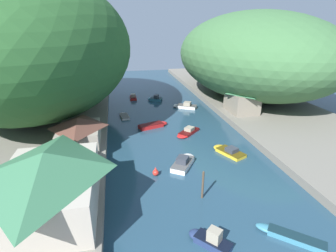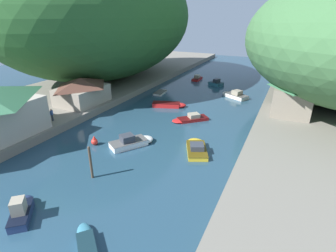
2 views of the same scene
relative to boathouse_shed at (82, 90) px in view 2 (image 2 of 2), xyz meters
name	(u,v)px [view 2 (image 2 of 2)]	position (x,y,z in m)	size (l,w,h in m)	color
water_surface	(178,116)	(15.04, 3.92, -3.23)	(130.00, 130.00, 0.00)	#234256
left_bank	(68,95)	(-7.27, 3.92, -2.69)	(22.00, 120.00, 1.08)	slate
hillside_left	(99,17)	(-8.37, 16.22, 10.60)	(34.97, 48.95, 25.49)	#285628
boathouse_shed	(82,90)	(0.00, 0.00, 0.00)	(6.23, 8.06, 4.15)	gray
right_bank_cottage	(293,95)	(30.52, 9.48, 0.50)	(5.40, 7.15, 5.14)	gray
boat_far_upstream	(198,78)	(9.88, 27.63, -2.84)	(1.57, 4.35, 1.27)	red
boat_far_right_bank	(133,142)	(14.10, -7.38, -2.76)	(4.54, 5.50, 1.49)	white
boat_red_skiff	(170,105)	(12.24, 7.19, -2.87)	(5.86, 3.42, 0.73)	red
boat_navy_launch	(190,119)	(17.44, 2.87, -2.93)	(5.17, 5.09, 1.00)	red
boat_small_dinghy	(234,95)	(20.70, 17.35, -2.78)	(5.65, 4.39, 1.44)	silver
boat_moored_right	(215,83)	(14.96, 24.51, -2.76)	(3.94, 3.23, 1.47)	teal
boat_yellow_tender	(88,252)	(19.88, -21.81, -2.94)	(5.15, 4.71, 0.57)	teal
boat_cabin_cruiser	(196,148)	(21.38, -5.33, -2.88)	(4.05, 5.58, 1.11)	gold
boat_open_rowboat	(161,92)	(7.05, 14.05, -3.03)	(2.04, 4.60, 0.39)	silver
boat_near_quay	(22,210)	(12.76, -21.09, -2.68)	(3.60, 3.80, 1.83)	navy
mooring_post_second	(91,162)	(14.25, -14.74, -1.53)	(0.24, 0.24, 3.37)	#4C3D2D
channel_buoy_near	(94,141)	(9.92, -9.24, -2.76)	(0.79, 0.79, 1.18)	red
person_on_quay	(52,114)	(1.61, -7.69, -1.17)	(0.32, 0.43, 1.69)	#282D3D
person_by_boathouse	(32,123)	(1.85, -10.94, -1.17)	(0.33, 0.43, 1.69)	#282D3D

